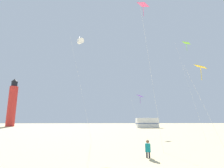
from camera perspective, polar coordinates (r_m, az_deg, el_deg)
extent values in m
cube|color=#147F84|center=(12.15, 11.61, -19.71)|extent=(0.38, 0.30, 0.52)
sphere|color=brown|center=(12.10, 11.54, -17.93)|extent=(0.20, 0.20, 0.20)
cylinder|color=#2D2D38|center=(12.36, 12.05, -20.67)|extent=(0.21, 0.38, 0.13)
cylinder|color=#2D2D38|center=(12.56, 12.09, -21.58)|extent=(0.11, 0.11, 0.42)
cylinder|color=#2D2D38|center=(12.36, 11.26, -20.70)|extent=(0.21, 0.38, 0.13)
cylinder|color=#2D2D38|center=(12.56, 11.31, -21.61)|extent=(0.11, 0.11, 0.42)
cylinder|color=silver|center=(21.65, -10.31, -0.48)|extent=(2.98, 0.84, 13.02)
cylinder|color=white|center=(25.11, -10.29, 13.62)|extent=(1.34, 2.59, 1.48)
sphere|color=white|center=(25.17, -10.27, 13.93)|extent=(0.76, 0.76, 0.76)
cylinder|color=silver|center=(15.44, 27.77, -6.33)|extent=(2.00, 1.31, 7.00)
cube|color=yellow|center=(17.19, 26.89, 5.08)|extent=(1.22, 1.22, 0.40)
cylinder|color=yellow|center=(17.03, 27.09, 2.98)|extent=(0.04, 0.04, 1.10)
cylinder|color=silver|center=(26.58, 7.69, -10.15)|extent=(1.17, 1.80, 6.03)
cube|color=purple|center=(27.54, 9.13, -3.85)|extent=(1.22, 1.22, 0.40)
cylinder|color=purple|center=(27.47, 9.18, -5.20)|extent=(0.04, 0.04, 1.10)
cylinder|color=silver|center=(23.83, 23.86, -0.90)|extent=(2.20, 1.46, 12.84)
cube|color=#72D12D|center=(26.88, 23.10, 12.24)|extent=(1.22, 1.22, 0.40)
cylinder|color=#72D12D|center=(26.63, 23.21, 10.96)|extent=(0.04, 0.04, 1.10)
cylinder|color=silver|center=(14.69, 12.38, 4.77)|extent=(1.58, 0.40, 13.01)
cube|color=#E54C8C|center=(18.19, 10.10, 24.17)|extent=(1.22, 1.22, 0.40)
cylinder|color=#E54C8C|center=(17.82, 10.17, 22.46)|extent=(0.04, 0.04, 1.10)
cylinder|color=red|center=(71.26, -29.85, -6.25)|extent=(2.80, 2.80, 14.00)
cylinder|color=black|center=(72.19, -29.24, -0.02)|extent=(2.00, 2.00, 1.80)
cone|color=black|center=(72.45, -29.13, 1.07)|extent=(2.20, 2.20, 1.00)
cube|color=white|center=(53.26, 11.37, -12.33)|extent=(6.52, 2.65, 2.80)
cube|color=#4C608C|center=(53.27, 11.38, -12.48)|extent=(6.56, 2.70, 0.24)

